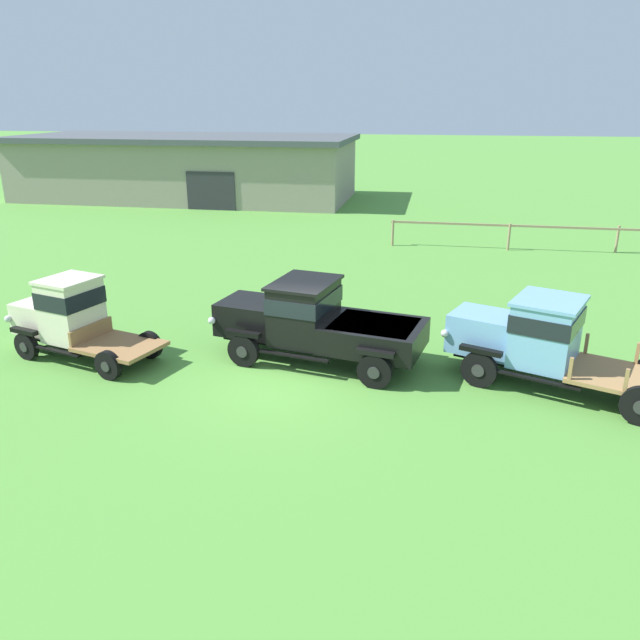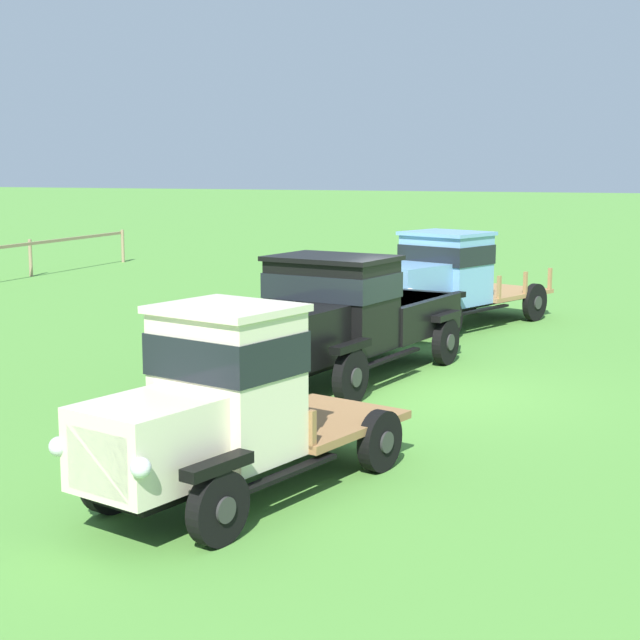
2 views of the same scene
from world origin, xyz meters
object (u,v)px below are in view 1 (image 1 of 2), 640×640
(vintage_truck_second_in_line, at_px, (315,320))
(vintage_truck_midrow_center, at_px, (536,338))
(vintage_truck_foreground_near, at_px, (70,316))
(farm_shed, at_px, (187,167))

(vintage_truck_second_in_line, xyz_separation_m, vintage_truck_midrow_center, (5.60, -0.44, 0.07))
(vintage_truck_foreground_near, bearing_deg, vintage_truck_midrow_center, 2.18)
(farm_shed, distance_m, vintage_truck_foreground_near, 29.62)
(vintage_truck_foreground_near, xyz_separation_m, vintage_truck_second_in_line, (6.63, 0.91, -0.01))
(farm_shed, height_order, vintage_truck_second_in_line, farm_shed)
(vintage_truck_second_in_line, bearing_deg, vintage_truck_foreground_near, -172.17)
(farm_shed, height_order, vintage_truck_foreground_near, farm_shed)
(farm_shed, bearing_deg, vintage_truck_foreground_near, -74.28)
(vintage_truck_foreground_near, height_order, vintage_truck_second_in_line, vintage_truck_foreground_near)
(vintage_truck_second_in_line, bearing_deg, vintage_truck_midrow_center, -4.54)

